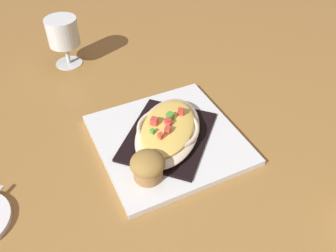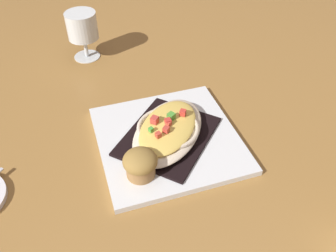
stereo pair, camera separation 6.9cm
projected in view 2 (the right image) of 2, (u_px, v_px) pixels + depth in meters
ground_plane at (168, 142)px, 0.72m from camera, size 2.60×2.60×0.00m
square_plate at (168, 139)px, 0.71m from camera, size 0.32×0.32×0.01m
folded_napkin at (168, 136)px, 0.71m from camera, size 0.23×0.25×0.01m
gratin_dish at (168, 129)px, 0.69m from camera, size 0.20×0.24×0.04m
muffin at (140, 164)px, 0.62m from camera, size 0.06×0.06×0.05m
stemmed_glass at (82, 28)px, 0.90m from camera, size 0.08×0.08×0.12m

